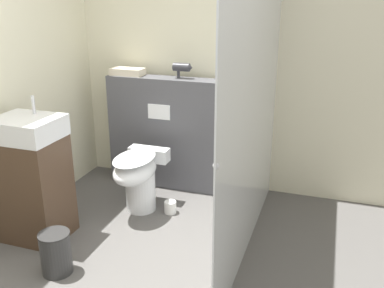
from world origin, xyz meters
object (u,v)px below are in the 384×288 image
object	(u,v)px
toilet	(138,176)
hair_drier	(182,68)
waste_bin	(56,253)
sink_vanity	(33,179)

from	to	relation	value
toilet	hair_drier	xyz separation A→B (m)	(0.19, 0.62, 0.85)
toilet	waste_bin	world-z (taller)	toilet
toilet	hair_drier	world-z (taller)	hair_drier
sink_vanity	hair_drier	bearing A→B (deg)	58.23
sink_vanity	waste_bin	world-z (taller)	sink_vanity
toilet	waste_bin	distance (m)	1.02
waste_bin	sink_vanity	bearing A→B (deg)	139.18
toilet	sink_vanity	bearing A→B (deg)	-132.79
toilet	sink_vanity	distance (m)	0.87
toilet	sink_vanity	world-z (taller)	sink_vanity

